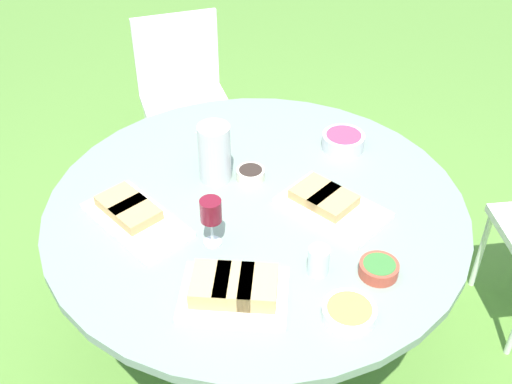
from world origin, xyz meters
name	(u,v)px	position (x,y,z in m)	size (l,w,h in m)	color
ground_plane	(256,339)	(0.00, 0.00, 0.00)	(40.00, 40.00, 0.00)	#5B8C38
dining_table	(256,224)	(0.00, 0.00, 0.65)	(1.50, 1.50, 0.74)	#4C4C51
chair_near_right	(183,89)	(0.73, -1.04, 0.52)	(0.60, 0.60, 0.89)	white
water_pitcher	(214,153)	(0.19, -0.11, 0.85)	(0.13, 0.12, 0.22)	silver
wine_glass	(211,212)	(0.08, 0.23, 0.87)	(0.07, 0.07, 0.18)	silver
platter_bread_main	(329,203)	(-0.25, -0.06, 0.76)	(0.43, 0.35, 0.06)	white
platter_charcuterie	(133,214)	(0.38, 0.20, 0.76)	(0.44, 0.37, 0.06)	white
platter_sandwich_side	(234,289)	(-0.07, 0.43, 0.78)	(0.37, 0.30, 0.08)	white
bowl_fries	(349,312)	(-0.41, 0.40, 0.76)	(0.16, 0.16, 0.04)	white
bowl_salad	(379,268)	(-0.47, 0.20, 0.77)	(0.12, 0.12, 0.04)	#B74733
bowl_olives	(251,173)	(0.07, -0.14, 0.76)	(0.11, 0.11, 0.04)	beige
bowl_dip_red	(343,140)	(-0.22, -0.45, 0.78)	(0.17, 0.17, 0.06)	silver
cup_water_near	(319,261)	(-0.28, 0.25, 0.79)	(0.07, 0.07, 0.10)	silver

